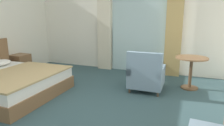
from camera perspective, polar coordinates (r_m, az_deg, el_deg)
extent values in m
cube|color=#334C51|center=(3.70, -9.89, -13.64)|extent=(6.41, 6.49, 0.10)
cube|color=white|center=(6.05, 4.67, 10.51)|extent=(6.01, 0.12, 2.66)
cube|color=silver|center=(5.90, 7.22, 8.83)|extent=(1.54, 0.02, 2.34)
cube|color=beige|center=(6.13, -2.12, 9.84)|extent=(0.42, 0.10, 2.51)
cube|color=tan|center=(5.63, 16.87, 9.00)|extent=(0.42, 0.10, 2.51)
cube|color=brown|center=(4.75, -26.54, -6.44)|extent=(1.96, 1.87, 0.26)
cube|color=white|center=(4.68, -26.83, -3.79)|extent=(1.90, 1.81, 0.20)
cube|color=tan|center=(4.43, -24.18, -2.87)|extent=(1.30, 1.84, 0.03)
ellipsoid|color=white|center=(5.43, -28.59, 0.07)|extent=(0.37, 0.49, 0.14)
cube|color=brown|center=(6.22, -24.12, -0.35)|extent=(0.41, 0.44, 0.56)
cube|color=brown|center=(6.05, -25.73, 0.22)|extent=(0.35, 0.01, 0.13)
cube|color=gray|center=(4.54, 9.56, -4.58)|extent=(0.73, 0.71, 0.27)
cube|color=gray|center=(4.16, 8.97, -0.56)|extent=(0.72, 0.13, 0.51)
cube|color=gray|center=(4.44, 13.55, -2.27)|extent=(0.11, 0.70, 0.16)
cube|color=gray|center=(4.55, 5.87, -1.59)|extent=(0.11, 0.70, 0.16)
cylinder|color=#4C3D2D|center=(4.83, 13.63, -6.02)|extent=(0.04, 0.04, 0.10)
cylinder|color=#4C3D2D|center=(4.93, 6.75, -5.34)|extent=(0.04, 0.04, 0.10)
cylinder|color=#4C3D2D|center=(4.29, 12.61, -8.45)|extent=(0.04, 0.04, 0.10)
cylinder|color=#4C3D2D|center=(4.40, 4.88, -7.61)|extent=(0.04, 0.04, 0.10)
cylinder|color=brown|center=(4.80, 21.37, 1.35)|extent=(0.69, 0.69, 0.03)
cylinder|color=brown|center=(4.88, 21.02, -2.76)|extent=(0.07, 0.07, 0.69)
cylinder|color=brown|center=(4.97, 20.71, -6.43)|extent=(0.38, 0.38, 0.02)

